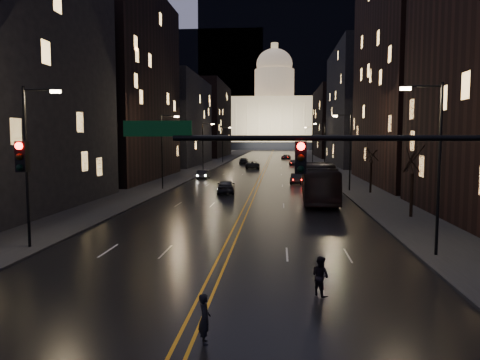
% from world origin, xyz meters
% --- Properties ---
extents(ground, '(900.00, 900.00, 0.00)m').
position_xyz_m(ground, '(0.00, 0.00, 0.00)').
color(ground, black).
rests_on(ground, ground).
extents(road, '(20.00, 320.00, 0.02)m').
position_xyz_m(road, '(0.00, 130.00, 0.01)').
color(road, black).
rests_on(road, ground).
extents(sidewalk_left, '(8.00, 320.00, 0.16)m').
position_xyz_m(sidewalk_left, '(-14.00, 130.00, 0.08)').
color(sidewalk_left, black).
rests_on(sidewalk_left, ground).
extents(sidewalk_right, '(8.00, 320.00, 0.16)m').
position_xyz_m(sidewalk_right, '(14.00, 130.00, 0.08)').
color(sidewalk_right, black).
rests_on(sidewalk_right, ground).
extents(center_line, '(0.62, 320.00, 0.01)m').
position_xyz_m(center_line, '(0.00, 130.00, 0.03)').
color(center_line, orange).
rests_on(center_line, road).
extents(building_left_mid, '(12.00, 30.00, 28.00)m').
position_xyz_m(building_left_mid, '(-21.00, 54.00, 14.00)').
color(building_left_mid, black).
rests_on(building_left_mid, ground).
extents(building_left_far, '(12.00, 34.00, 20.00)m').
position_xyz_m(building_left_far, '(-21.00, 92.00, 10.00)').
color(building_left_far, black).
rests_on(building_left_far, ground).
extents(building_left_dist, '(12.00, 40.00, 24.00)m').
position_xyz_m(building_left_dist, '(-21.00, 140.00, 12.00)').
color(building_left_dist, black).
rests_on(building_left_dist, ground).
extents(building_right_tall, '(12.00, 30.00, 38.00)m').
position_xyz_m(building_right_tall, '(21.00, 50.00, 19.00)').
color(building_right_tall, black).
rests_on(building_right_tall, ground).
extents(building_right_mid, '(12.00, 34.00, 26.00)m').
position_xyz_m(building_right_mid, '(21.00, 92.00, 13.00)').
color(building_right_mid, black).
rests_on(building_right_mid, ground).
extents(building_right_dist, '(12.00, 40.00, 22.00)m').
position_xyz_m(building_right_dist, '(21.00, 140.00, 11.00)').
color(building_right_dist, black).
rests_on(building_right_dist, ground).
extents(mountain_ridge, '(520.00, 60.00, 130.00)m').
position_xyz_m(mountain_ridge, '(40.00, 380.00, 65.00)').
color(mountain_ridge, black).
rests_on(mountain_ridge, ground).
extents(capitol, '(90.00, 50.00, 58.50)m').
position_xyz_m(capitol, '(0.00, 250.00, 17.15)').
color(capitol, black).
rests_on(capitol, ground).
extents(traffic_signal, '(17.29, 0.45, 7.00)m').
position_xyz_m(traffic_signal, '(5.91, -0.00, 5.10)').
color(traffic_signal, black).
rests_on(traffic_signal, ground).
extents(streetlamp_right_near, '(2.13, 0.25, 9.00)m').
position_xyz_m(streetlamp_right_near, '(10.81, 10.00, 5.08)').
color(streetlamp_right_near, black).
rests_on(streetlamp_right_near, ground).
extents(streetlamp_left_near, '(2.13, 0.25, 9.00)m').
position_xyz_m(streetlamp_left_near, '(-10.81, 10.00, 5.08)').
color(streetlamp_left_near, black).
rests_on(streetlamp_left_near, ground).
extents(streetlamp_right_mid, '(2.13, 0.25, 9.00)m').
position_xyz_m(streetlamp_right_mid, '(10.81, 40.00, 5.08)').
color(streetlamp_right_mid, black).
rests_on(streetlamp_right_mid, ground).
extents(streetlamp_left_mid, '(2.13, 0.25, 9.00)m').
position_xyz_m(streetlamp_left_mid, '(-10.81, 40.00, 5.08)').
color(streetlamp_left_mid, black).
rests_on(streetlamp_left_mid, ground).
extents(streetlamp_right_far, '(2.13, 0.25, 9.00)m').
position_xyz_m(streetlamp_right_far, '(10.81, 70.00, 5.08)').
color(streetlamp_right_far, black).
rests_on(streetlamp_right_far, ground).
extents(streetlamp_left_far, '(2.13, 0.25, 9.00)m').
position_xyz_m(streetlamp_left_far, '(-10.81, 70.00, 5.08)').
color(streetlamp_left_far, black).
rests_on(streetlamp_left_far, ground).
extents(streetlamp_right_dist, '(2.13, 0.25, 9.00)m').
position_xyz_m(streetlamp_right_dist, '(10.81, 100.00, 5.08)').
color(streetlamp_right_dist, black).
rests_on(streetlamp_right_dist, ground).
extents(streetlamp_left_dist, '(2.13, 0.25, 9.00)m').
position_xyz_m(streetlamp_left_dist, '(-10.81, 100.00, 5.08)').
color(streetlamp_left_dist, black).
rests_on(streetlamp_left_dist, ground).
extents(tree_right_mid, '(2.40, 2.40, 6.65)m').
position_xyz_m(tree_right_mid, '(13.00, 22.00, 4.53)').
color(tree_right_mid, black).
rests_on(tree_right_mid, ground).
extents(tree_right_far, '(2.40, 2.40, 6.65)m').
position_xyz_m(tree_right_far, '(13.00, 38.00, 4.53)').
color(tree_right_far, black).
rests_on(tree_right_far, ground).
extents(bus, '(3.55, 13.40, 3.70)m').
position_xyz_m(bus, '(6.78, 31.29, 1.85)').
color(bus, black).
rests_on(bus, ground).
extents(oncoming_car_a, '(2.34, 4.93, 1.63)m').
position_xyz_m(oncoming_car_a, '(-3.04, 37.04, 0.81)').
color(oncoming_car_a, black).
rests_on(oncoming_car_a, ground).
extents(oncoming_car_b, '(1.61, 4.28, 1.40)m').
position_xyz_m(oncoming_car_b, '(-8.50, 55.14, 0.70)').
color(oncoming_car_b, black).
rests_on(oncoming_car_b, ground).
extents(oncoming_car_c, '(3.27, 6.07, 1.62)m').
position_xyz_m(oncoming_car_c, '(-2.50, 79.43, 0.81)').
color(oncoming_car_c, black).
rests_on(oncoming_car_c, ground).
extents(oncoming_car_d, '(2.48, 5.29, 1.49)m').
position_xyz_m(oncoming_car_d, '(-5.52, 95.84, 0.75)').
color(oncoming_car_d, black).
rests_on(oncoming_car_d, ground).
extents(receding_car_a, '(1.96, 4.47, 1.43)m').
position_xyz_m(receding_car_a, '(5.25, 48.63, 0.71)').
color(receding_car_a, black).
rests_on(receding_car_a, ground).
extents(receding_car_b, '(1.99, 4.61, 1.55)m').
position_xyz_m(receding_car_b, '(7.04, 58.46, 0.78)').
color(receding_car_b, black).
rests_on(receding_car_b, ground).
extents(receding_car_c, '(2.11, 4.50, 1.27)m').
position_xyz_m(receding_car_c, '(6.10, 90.96, 0.64)').
color(receding_car_c, black).
rests_on(receding_car_c, ground).
extents(receding_car_d, '(3.00, 5.44, 1.44)m').
position_xyz_m(receding_car_d, '(4.89, 121.72, 0.72)').
color(receding_car_d, black).
rests_on(receding_car_d, ground).
extents(pedestrian_a, '(0.51, 0.65, 1.55)m').
position_xyz_m(pedestrian_a, '(0.63, -1.07, 0.78)').
color(pedestrian_a, black).
rests_on(pedestrian_a, ground).
extents(pedestrian_b, '(0.82, 0.85, 1.58)m').
position_xyz_m(pedestrian_b, '(4.49, 3.61, 0.79)').
color(pedestrian_b, black).
rests_on(pedestrian_b, ground).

